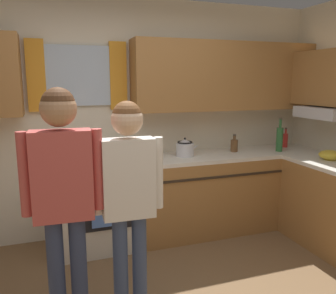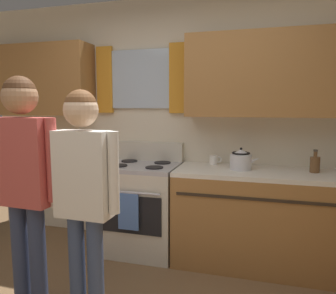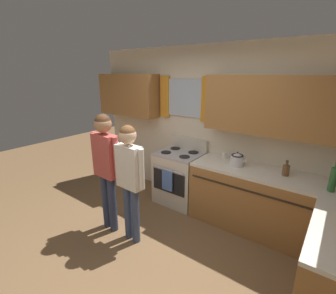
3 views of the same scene
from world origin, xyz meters
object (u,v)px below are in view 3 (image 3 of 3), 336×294
object	(u,v)px
stovetop_kettle	(237,159)
adult_in_plaid	(130,171)
adult_left	(106,160)
bottle_squat_brown	(286,170)
stove_oven	(179,176)
bottle_wine_green	(333,179)
mug_ceramic_white	(224,155)

from	to	relation	value
stovetop_kettle	adult_in_plaid	distance (m)	1.54
stovetop_kettle	adult_in_plaid	bearing A→B (deg)	-126.46
adult_left	adult_in_plaid	bearing A→B (deg)	1.57
bottle_squat_brown	stove_oven	bearing A→B (deg)	-178.33
bottle_wine_green	adult_left	xyz separation A→B (m)	(-2.49, -1.13, 0.01)
stovetop_kettle	adult_left	distance (m)	1.84
mug_ceramic_white	stovetop_kettle	xyz separation A→B (m)	(0.27, -0.19, 0.05)
bottle_squat_brown	mug_ceramic_white	distance (m)	0.93
stove_oven	adult_left	distance (m)	1.42
stove_oven	bottle_wine_green	size ratio (longest dim) A/B	2.79
bottle_squat_brown	adult_left	bearing A→B (deg)	-147.00
stovetop_kettle	stove_oven	bearing A→B (deg)	-179.65
stove_oven	bottle_wine_green	world-z (taller)	bottle_wine_green
stove_oven	adult_left	world-z (taller)	adult_left
stove_oven	bottle_wine_green	xyz separation A→B (m)	(2.13, -0.11, 0.58)
bottle_squat_brown	stovetop_kettle	xyz separation A→B (m)	(-0.64, -0.04, 0.02)
bottle_squat_brown	mug_ceramic_white	world-z (taller)	bottle_squat_brown
stove_oven	adult_in_plaid	world-z (taller)	adult_in_plaid
bottle_wine_green	stove_oven	bearing A→B (deg)	176.95
bottle_wine_green	mug_ceramic_white	size ratio (longest dim) A/B	3.14
bottle_squat_brown	adult_in_plaid	bearing A→B (deg)	-140.56
mug_ceramic_white	adult_in_plaid	bearing A→B (deg)	-114.12
stove_oven	stovetop_kettle	bearing A→B (deg)	0.35
bottle_squat_brown	adult_in_plaid	distance (m)	2.01
stove_oven	adult_left	bearing A→B (deg)	-106.39
stove_oven	mug_ceramic_white	bearing A→B (deg)	15.58
stove_oven	adult_in_plaid	distance (m)	1.34
mug_ceramic_white	stovetop_kettle	size ratio (longest dim) A/B	0.46
mug_ceramic_white	bottle_wine_green	bearing A→B (deg)	-12.32
bottle_squat_brown	adult_in_plaid	size ratio (longest dim) A/B	0.13
stove_oven	bottle_squat_brown	bearing A→B (deg)	1.67
adult_in_plaid	stovetop_kettle	bearing A→B (deg)	53.54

